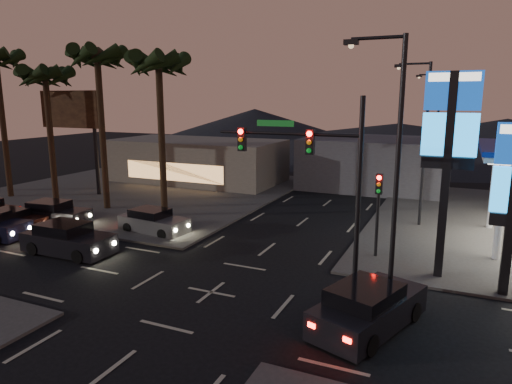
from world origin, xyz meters
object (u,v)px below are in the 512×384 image
at_px(car_lane_b_mid, 53,214).
at_px(car_lane_a_front, 68,239).
at_px(car_lane_a_mid, 12,221).
at_px(suv_station, 368,308).
at_px(traffic_signal_mast, 316,167).
at_px(pylon_sign_tall, 450,135).
at_px(car_lane_b_front, 153,222).

bearing_deg(car_lane_b_mid, car_lane_a_front, -36.16).
xyz_separation_m(car_lane_a_mid, car_lane_b_mid, (1.12, 2.08, 0.08)).
bearing_deg(car_lane_b_mid, car_lane_a_mid, -118.28).
relative_size(car_lane_a_mid, suv_station, 0.79).
bearing_deg(traffic_signal_mast, pylon_sign_tall, 36.52).
relative_size(pylon_sign_tall, car_lane_a_mid, 2.17).
bearing_deg(car_lane_a_front, car_lane_a_mid, 164.91).
relative_size(pylon_sign_tall, traffic_signal_mast, 1.12).
xyz_separation_m(pylon_sign_tall, car_lane_a_mid, (-23.97, -2.56, -5.78)).
height_order(car_lane_a_mid, car_lane_b_mid, car_lane_b_mid).
distance_m(pylon_sign_tall, suv_station, 8.41).
height_order(pylon_sign_tall, car_lane_b_front, pylon_sign_tall).
distance_m(car_lane_b_front, suv_station, 15.37).
relative_size(pylon_sign_tall, car_lane_b_front, 2.01).
xyz_separation_m(traffic_signal_mast, car_lane_b_mid, (-18.11, 3.03, -4.53)).
xyz_separation_m(car_lane_b_front, suv_station, (13.91, -6.54, 0.10)).
distance_m(car_lane_a_front, car_lane_a_mid, 6.51).
distance_m(car_lane_a_front, car_lane_b_mid, 6.40).
height_order(traffic_signal_mast, car_lane_a_front, traffic_signal_mast).
bearing_deg(car_lane_a_front, traffic_signal_mast, 3.30).
bearing_deg(car_lane_a_mid, car_lane_a_front, -15.09).
bearing_deg(pylon_sign_tall, suv_station, -108.96).
xyz_separation_m(pylon_sign_tall, car_lane_b_front, (-15.94, 0.64, -5.74)).
bearing_deg(car_lane_b_mid, traffic_signal_mast, -9.49).
height_order(traffic_signal_mast, car_lane_b_front, traffic_signal_mast).
relative_size(traffic_signal_mast, suv_station, 1.52).
bearing_deg(car_lane_b_front, traffic_signal_mast, -20.34).
bearing_deg(pylon_sign_tall, car_lane_b_mid, -178.79).
relative_size(car_lane_a_front, car_lane_b_front, 1.10).
xyz_separation_m(car_lane_a_mid, suv_station, (21.95, -3.34, 0.15)).
height_order(car_lane_a_front, car_lane_a_mid, car_lane_a_front).
relative_size(pylon_sign_tall, car_lane_a_front, 1.82).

